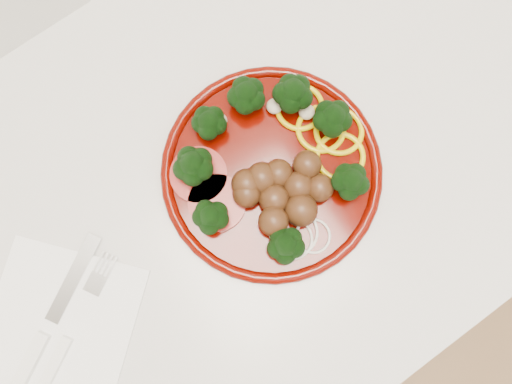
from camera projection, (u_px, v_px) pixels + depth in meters
counter at (330, 159)px, 1.07m from camera, size 2.40×0.60×0.90m
plate at (272, 170)px, 0.58m from camera, size 0.26×0.26×0.06m
napkin at (61, 323)px, 0.57m from camera, size 0.23×0.23×0.00m
knife at (42, 338)px, 0.56m from camera, size 0.18×0.11×0.01m
fork at (61, 351)px, 0.56m from camera, size 0.16×0.10×0.01m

